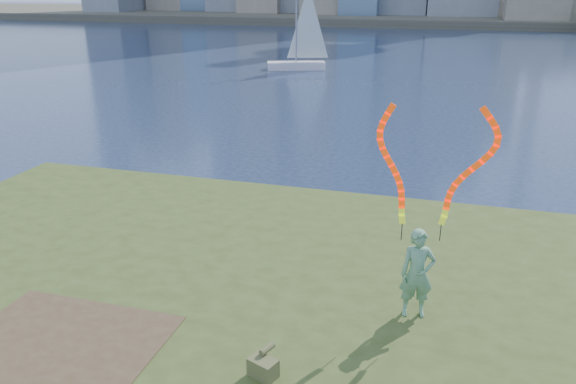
% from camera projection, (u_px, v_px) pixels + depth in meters
% --- Properties ---
extents(ground, '(320.00, 320.00, 0.00)m').
position_uv_depth(ground, '(253.00, 311.00, 11.31)').
color(ground, '#1A2741').
rests_on(ground, ground).
extents(grassy_knoll, '(20.00, 18.00, 0.80)m').
position_uv_depth(grassy_knoll, '(205.00, 367.00, 9.12)').
color(grassy_knoll, '#39491A').
rests_on(grassy_knoll, ground).
extents(dirt_patch, '(3.20, 3.00, 0.02)m').
position_uv_depth(dirt_patch, '(50.00, 353.00, 8.72)').
color(dirt_patch, '#47331E').
rests_on(dirt_patch, grassy_knoll).
extents(far_shore, '(320.00, 40.00, 1.20)m').
position_uv_depth(far_shore, '(437.00, 17.00, 96.55)').
color(far_shore, '#474234').
rests_on(far_shore, ground).
extents(woman_with_ribbons, '(1.99, 0.60, 3.98)m').
position_uv_depth(woman_with_ribbons, '(420.00, 240.00, 9.29)').
color(woman_with_ribbons, '#186925').
rests_on(woman_with_ribbons, grassy_knoll).
extents(canvas_bag, '(0.48, 0.54, 0.39)m').
position_uv_depth(canvas_bag, '(263.00, 366.00, 8.18)').
color(canvas_bag, '#50542C').
rests_on(canvas_bag, grassy_knoll).
extents(sailboat, '(4.59, 2.69, 6.98)m').
position_uv_depth(sailboat, '(299.00, 53.00, 42.19)').
color(sailboat, silver).
rests_on(sailboat, ground).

